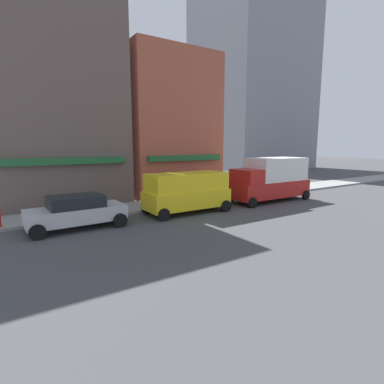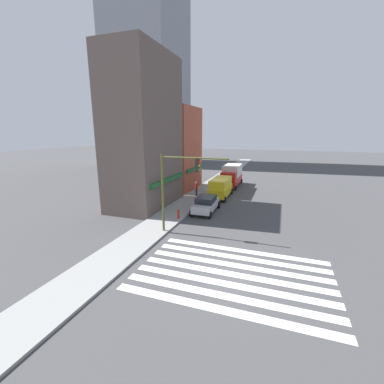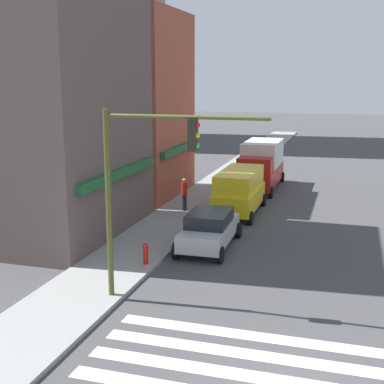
% 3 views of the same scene
% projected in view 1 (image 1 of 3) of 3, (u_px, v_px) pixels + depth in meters
% --- Properties ---
extents(storefront_row, '(16.61, 5.30, 15.49)m').
position_uv_depth(storefront_row, '(99.00, 101.00, 20.57)').
color(storefront_row, brown).
rests_on(storefront_row, ground_plane).
extents(sedan_silver, '(4.45, 2.02, 1.59)m').
position_uv_depth(sedan_silver, '(76.00, 211.00, 14.10)').
color(sedan_silver, '#B7B7BC').
rests_on(sedan_silver, ground_plane).
extents(van_yellow, '(5.01, 2.22, 2.34)m').
position_uv_depth(van_yellow, '(187.00, 191.00, 17.39)').
color(van_yellow, yellow).
rests_on(van_yellow, ground_plane).
extents(box_truck_red, '(6.20, 2.42, 3.04)m').
position_uv_depth(box_truck_red, '(270.00, 179.00, 21.10)').
color(box_truck_red, '#B21E19').
rests_on(box_truck_red, ground_plane).
extents(pedestrian_red_jacket, '(0.32, 0.32, 1.77)m').
position_uv_depth(pedestrian_red_jacket, '(153.00, 190.00, 19.28)').
color(pedestrian_red_jacket, '#23232D').
rests_on(pedestrian_red_jacket, sidewalk_left).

